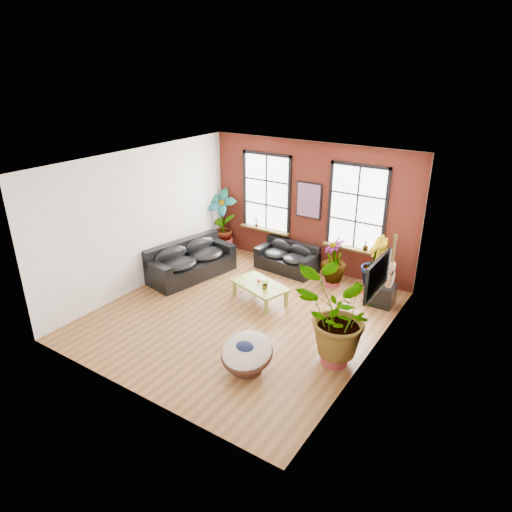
{
  "coord_description": "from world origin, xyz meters",
  "views": [
    {
      "loc": [
        5.28,
        -7.46,
        5.37
      ],
      "look_at": [
        0.0,
        0.6,
        1.25
      ],
      "focal_mm": 32.0,
      "sensor_mm": 36.0,
      "label": 1
    }
  ],
  "objects_px": {
    "coffee_table": "(260,286)",
    "papasan_chair": "(247,353)",
    "sofa_left": "(190,261)",
    "sofa_back": "(288,258)"
  },
  "relations": [
    {
      "from": "sofa_left",
      "to": "coffee_table",
      "type": "bearing_deg",
      "value": -82.23
    },
    {
      "from": "sofa_left",
      "to": "papasan_chair",
      "type": "xyz_separation_m",
      "value": [
        3.61,
        -2.59,
        -0.04
      ]
    },
    {
      "from": "sofa_left",
      "to": "papasan_chair",
      "type": "height_order",
      "value": "sofa_left"
    },
    {
      "from": "papasan_chair",
      "to": "sofa_left",
      "type": "bearing_deg",
      "value": 140.19
    },
    {
      "from": "sofa_back",
      "to": "papasan_chair",
      "type": "distance_m",
      "value": 4.66
    },
    {
      "from": "coffee_table",
      "to": "papasan_chair",
      "type": "xyz_separation_m",
      "value": [
        1.28,
        -2.43,
        -0.01
      ]
    },
    {
      "from": "coffee_table",
      "to": "papasan_chair",
      "type": "height_order",
      "value": "papasan_chair"
    },
    {
      "from": "sofa_back",
      "to": "papasan_chair",
      "type": "height_order",
      "value": "sofa_back"
    },
    {
      "from": "coffee_table",
      "to": "sofa_left",
      "type": "bearing_deg",
      "value": -166.24
    },
    {
      "from": "sofa_left",
      "to": "sofa_back",
      "type": "bearing_deg",
      "value": -36.69
    }
  ]
}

